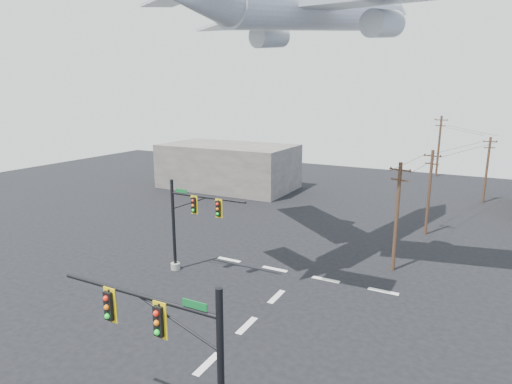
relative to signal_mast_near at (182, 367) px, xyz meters
The scene contains 11 objects.
ground 6.75m from the signal_mast_near, 116.33° to the left, with size 120.00×120.00×0.00m, color black.
lane_markings 11.28m from the signal_mast_near, 103.47° to the left, with size 14.00×21.20×0.01m.
signal_mast_near is the anchor object (origin of this frame).
signal_mast_far 16.65m from the signal_mast_near, 125.93° to the left, with size 6.42×0.76×6.88m.
utility_pole_a 21.23m from the signal_mast_near, 80.77° to the left, with size 1.58×0.61×8.14m.
utility_pole_b 31.29m from the signal_mast_near, 81.63° to the left, with size 1.56×0.61×7.93m.
utility_pole_c 47.80m from the signal_mast_near, 78.82° to the left, with size 1.53×0.73×7.91m.
utility_pole_d 62.51m from the signal_mast_near, 87.66° to the left, with size 1.97×0.33×9.51m.
power_lines 42.62m from the signal_mast_near, 82.08° to the left, with size 8.34×41.51×0.75m.
airliner 25.76m from the signal_mast_near, 97.29° to the left, with size 25.78×27.69×7.26m.
building_left 45.89m from the signal_mast_near, 119.33° to the left, with size 18.00×10.00×6.00m, color slate.
Camera 1 is at (10.65, -15.20, 12.89)m, focal length 30.00 mm.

